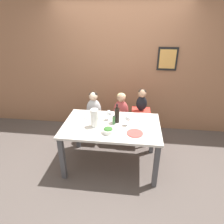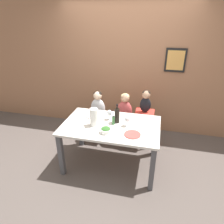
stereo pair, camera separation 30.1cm
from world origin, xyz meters
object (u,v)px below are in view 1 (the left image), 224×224
object	(u,v)px
wine_glass_near	(128,118)
dinner_plate_back_left	(90,116)
wine_bottle	(117,115)
dinner_plate_back_right	(144,119)
salad_bowl_large	(108,130)
dinner_plate_front_right	(135,133)
chair_right_highchair	(141,118)
wine_glass_far	(109,113)
person_child_left	(94,105)
paper_towel_roll	(95,118)
dinner_plate_front_left	(78,129)
chair_far_center	(121,123)
person_child_center	(121,107)
person_baby_right	(142,98)
chair_far_left	(94,122)

from	to	relation	value
wine_glass_near	dinner_plate_back_left	distance (m)	0.66
wine_bottle	dinner_plate_back_right	distance (m)	0.46
salad_bowl_large	dinner_plate_front_right	distance (m)	0.38
dinner_plate_back_right	dinner_plate_front_right	distance (m)	0.46
chair_right_highchair	wine_glass_far	distance (m)	0.81
chair_right_highchair	salad_bowl_large	bearing A→B (deg)	-117.03
chair_right_highchair	person_child_left	world-z (taller)	person_child_left
paper_towel_roll	dinner_plate_front_right	size ratio (longest dim) A/B	1.19
wine_glass_near	wine_glass_far	world-z (taller)	same
salad_bowl_large	dinner_plate_front_left	bearing A→B (deg)	175.46
wine_bottle	dinner_plate_front_right	bearing A→B (deg)	-46.75
person_child_left	paper_towel_roll	bearing A→B (deg)	-76.86
chair_right_highchair	wine_glass_near	bearing A→B (deg)	-107.51
chair_far_center	person_child_center	distance (m)	0.35
dinner_plate_back_left	chair_right_highchair	bearing A→B (deg)	29.67
person_baby_right	person_child_left	bearing A→B (deg)	-179.97
chair_far_left	dinner_plate_back_left	size ratio (longest dim) A/B	2.00
chair_far_left	person_child_left	xyz separation A→B (m)	(-0.00, 0.00, 0.35)
chair_far_left	chair_right_highchair	xyz separation A→B (m)	(0.87, 0.00, 0.15)
person_child_left	dinner_plate_back_left	world-z (taller)	person_child_left
dinner_plate_back_left	person_child_left	bearing A→B (deg)	94.99
dinner_plate_back_right	dinner_plate_front_right	size ratio (longest dim) A/B	1.00
person_child_left	dinner_plate_front_left	bearing A→B (deg)	-93.33
chair_right_highchair	paper_towel_roll	world-z (taller)	paper_towel_roll
person_child_center	wine_glass_near	size ratio (longest dim) A/B	3.24
person_child_left	salad_bowl_large	size ratio (longest dim) A/B	3.41
person_child_center	wine_bottle	world-z (taller)	wine_bottle
wine_bottle	chair_far_center	bearing A→B (deg)	88.49
chair_far_center	dinner_plate_front_right	xyz separation A→B (m)	(0.27, -0.90, 0.36)
dinner_plate_back_right	dinner_plate_front_right	world-z (taller)	same
dinner_plate_front_right	wine_bottle	bearing A→B (deg)	133.25
paper_towel_roll	dinner_plate_back_right	world-z (taller)	paper_towel_roll
person_child_left	dinner_plate_front_left	distance (m)	0.89
chair_far_center	wine_glass_near	distance (m)	0.84
person_child_center	chair_far_left	bearing A→B (deg)	-179.87
wine_glass_far	chair_far_center	bearing A→B (deg)	74.10
wine_glass_near	dinner_plate_back_right	distance (m)	0.35
chair_far_center	wine_glass_far	distance (m)	0.73
chair_far_left	dinner_plate_front_right	xyz separation A→B (m)	(0.78, -0.90, 0.36)
person_baby_right	salad_bowl_large	bearing A→B (deg)	-117.00
chair_far_left	paper_towel_roll	xyz separation A→B (m)	(0.18, -0.76, 0.49)
person_child_center	dinner_plate_back_left	xyz separation A→B (m)	(-0.47, -0.48, 0.01)
person_child_left	salad_bowl_large	distance (m)	1.01
person_baby_right	dinner_plate_front_left	world-z (taller)	person_baby_right
wine_bottle	person_child_left	bearing A→B (deg)	129.44
wine_bottle	dinner_plate_front_right	world-z (taller)	wine_bottle
salad_bowl_large	dinner_plate_front_left	xyz separation A→B (m)	(-0.45, 0.04, -0.04)
chair_far_left	wine_bottle	xyz separation A→B (m)	(0.49, -0.60, 0.48)
dinner_plate_back_right	salad_bowl_large	bearing A→B (deg)	-138.21
dinner_plate_back_right	dinner_plate_front_right	xyz separation A→B (m)	(-0.14, -0.43, 0.00)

